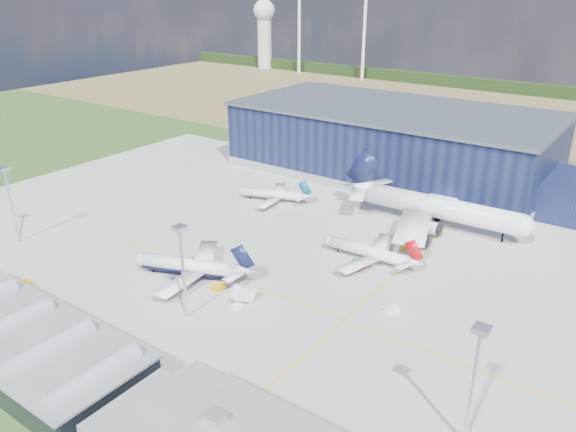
# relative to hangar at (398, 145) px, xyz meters

# --- Properties ---
(ground) EXTENTS (600.00, 600.00, 0.00)m
(ground) POSITION_rel_hangar_xyz_m (-2.81, -94.80, -11.62)
(ground) COLOR #2D4D1C
(ground) RESTS_ON ground
(apron) EXTENTS (220.00, 160.00, 0.08)m
(apron) POSITION_rel_hangar_xyz_m (-2.81, -84.80, -11.59)
(apron) COLOR gray
(apron) RESTS_ON ground
(farmland) EXTENTS (600.00, 220.00, 0.01)m
(farmland) POSITION_rel_hangar_xyz_m (-2.81, 125.20, -11.62)
(farmland) COLOR olive
(farmland) RESTS_ON ground
(treeline) EXTENTS (600.00, 8.00, 8.00)m
(treeline) POSITION_rel_hangar_xyz_m (-2.81, 205.20, -7.62)
(treeline) COLOR black
(treeline) RESTS_ON ground
(horizon_dressing) EXTENTS (440.20, 18.00, 70.00)m
(horizon_dressing) POSITION_rel_hangar_xyz_m (-194.11, 199.58, 22.58)
(horizon_dressing) COLOR white
(horizon_dressing) RESTS_ON ground
(hangar) EXTENTS (145.00, 62.00, 26.10)m
(hangar) POSITION_rel_hangar_xyz_m (0.00, 0.00, 0.00)
(hangar) COLOR #0F1533
(hangar) RESTS_ON ground
(glass_concourse) EXTENTS (78.00, 23.00, 8.60)m
(glass_concourse) POSITION_rel_hangar_xyz_m (-9.26, -154.80, -7.93)
(glass_concourse) COLOR black
(glass_concourse) RESTS_ON ground
(light_mast_west) EXTENTS (2.60, 2.60, 23.00)m
(light_mast_west) POSITION_rel_hangar_xyz_m (-62.81, -124.80, 3.82)
(light_mast_west) COLOR silver
(light_mast_west) RESTS_ON ground
(light_mast_center) EXTENTS (2.60, 2.60, 23.00)m
(light_mast_center) POSITION_rel_hangar_xyz_m (7.19, -124.80, 3.82)
(light_mast_center) COLOR silver
(light_mast_center) RESTS_ON ground
(light_mast_east) EXTENTS (2.60, 2.60, 23.00)m
(light_mast_east) POSITION_rel_hangar_xyz_m (72.19, -124.80, 3.82)
(light_mast_east) COLOR silver
(light_mast_east) RESTS_ON ground
(airliner_navy) EXTENTS (43.05, 42.62, 10.95)m
(airliner_navy) POSITION_rel_hangar_xyz_m (-5.73, -110.80, -6.14)
(airliner_navy) COLOR white
(airliner_navy) RESTS_ON ground
(airliner_red) EXTENTS (30.43, 29.80, 9.67)m
(airliner_red) POSITION_rel_hangar_xyz_m (27.56, -75.76, -6.78)
(airliner_red) COLOR white
(airliner_red) RESTS_ON ground
(airliner_widebody) EXTENTS (63.86, 62.54, 20.31)m
(airliner_widebody) POSITION_rel_hangar_xyz_m (34.55, -42.17, -1.46)
(airliner_widebody) COLOR white
(airliner_widebody) RESTS_ON ground
(airliner_regional) EXTENTS (33.79, 33.44, 8.65)m
(airliner_regional) POSITION_rel_hangar_xyz_m (-21.12, -54.80, -7.29)
(airliner_regional) COLOR white
(airliner_regional) RESTS_ON ground
(gse_tug_a) EXTENTS (2.86, 3.91, 1.47)m
(gse_tug_a) POSITION_rel_hangar_xyz_m (4.64, -111.25, -10.88)
(gse_tug_a) COLOR orange
(gse_tug_a) RESTS_ON ground
(gse_tug_b) EXTENTS (3.29, 3.96, 1.47)m
(gse_tug_b) POSITION_rel_hangar_xyz_m (-36.50, -139.05, -10.88)
(gse_tug_b) COLOR orange
(gse_tug_b) RESTS_ON ground
(gse_van_a) EXTENTS (5.96, 4.08, 2.39)m
(gse_van_a) POSITION_rel_hangar_xyz_m (42.61, -140.57, -10.42)
(gse_van_a) COLOR white
(gse_van_a) RESTS_ON ground
(gse_cart_a) EXTENTS (3.23, 3.79, 1.39)m
(gse_cart_a) POSITION_rel_hangar_xyz_m (44.49, -95.28, -10.92)
(gse_cart_a) COLOR white
(gse_cart_a) RESTS_ON ground
(gse_van_b) EXTENTS (3.01, 4.66, 1.97)m
(gse_van_b) POSITION_rel_hangar_xyz_m (3.94, -104.65, -10.63)
(gse_van_b) COLOR white
(gse_van_b) RESTS_ON ground
(gse_tug_c) EXTENTS (2.24, 3.23, 1.33)m
(gse_tug_c) POSITION_rel_hangar_xyz_m (32.63, -62.20, -10.95)
(gse_tug_c) COLOR orange
(gse_tug_c) RESTS_ON ground
(gse_cart_b) EXTENTS (3.55, 2.75, 1.37)m
(gse_cart_b) POSITION_rel_hangar_xyz_m (22.29, -69.37, -10.93)
(gse_cart_b) COLOR white
(gse_cart_b) RESTS_ON ground
(airstair) EXTENTS (3.38, 5.80, 3.49)m
(airstair) POSITION_rel_hangar_xyz_m (14.02, -112.57, -9.87)
(airstair) COLOR white
(airstair) RESTS_ON ground
(car_a) EXTENTS (3.99, 2.61, 1.26)m
(car_a) POSITION_rel_hangar_xyz_m (37.94, -142.80, -10.98)
(car_a) COLOR #99999E
(car_a) RESTS_ON ground
(car_b) EXTENTS (3.67, 1.57, 1.18)m
(car_b) POSITION_rel_hangar_xyz_m (26.90, -142.80, -11.03)
(car_b) COLOR #99999E
(car_b) RESTS_ON ground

